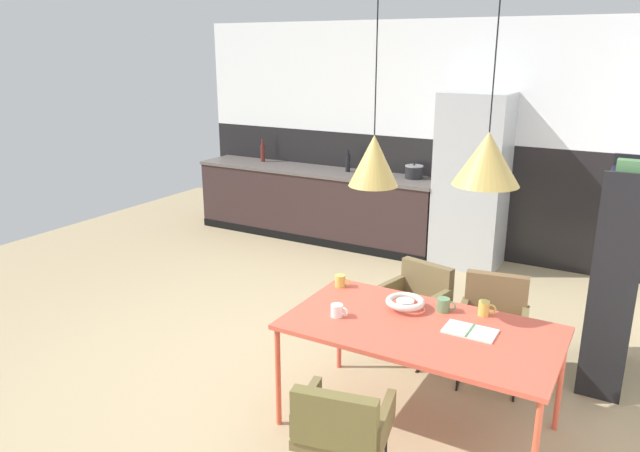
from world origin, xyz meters
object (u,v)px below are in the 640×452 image
pendant_lamp_over_table_near (374,160)px  fruit_bowl (405,302)px  pendant_lamp_over_table_far (487,159)px  bottle_spice_small (263,152)px  armchair_far_side (493,317)px  armchair_corner_seat (417,296)px  refrigerator_column (472,181)px  open_book (470,331)px  mug_tall_blue (444,305)px  cooking_pot (414,172)px  bottle_vinegar_dark (348,162)px  dining_table (421,332)px  mug_dark_espresso (337,311)px  mug_white_ceramic (341,281)px  mug_wide_latte (485,308)px  armchair_facing_counter (341,424)px  open_shelf_unit (618,265)px

pendant_lamp_over_table_near → fruit_bowl: bearing=56.6°
pendant_lamp_over_table_far → bottle_spice_small: bearing=138.9°
armchair_far_side → armchair_corner_seat: armchair_far_side is taller
refrigerator_column → open_book: size_ratio=6.20×
mug_tall_blue → refrigerator_column: bearing=102.9°
cooking_pot → bottle_vinegar_dark: size_ratio=0.79×
open_book → refrigerator_column: bearing=106.2°
pendant_lamp_over_table_near → pendant_lamp_over_table_far: 0.68m
mug_tall_blue → bottle_spice_small: 4.76m
dining_table → open_book: bearing=13.9°
dining_table → pendant_lamp_over_table_near: (-0.34, -0.04, 1.08)m
mug_tall_blue → cooking_pot: 3.39m
mug_dark_espresso → pendant_lamp_over_table_far: size_ratio=0.12×
mug_white_ceramic → cooking_pot: (-0.62, 3.04, 0.22)m
cooking_pot → bottle_spice_small: bottle_spice_small is taller
mug_wide_latte → mug_white_ceramic: size_ratio=1.00×
bottle_spice_small → pendant_lamp_over_table_far: (3.91, -3.41, 0.80)m
mug_white_ceramic → bottle_vinegar_dark: bearing=116.3°
mug_wide_latte → pendant_lamp_over_table_far: (0.04, -0.39, 1.05)m
mug_wide_latte → mug_tall_blue: bearing=-164.7°
refrigerator_column → mug_white_ceramic: (-0.12, -2.93, -0.20)m
dining_table → armchair_facing_counter: 0.88m
dining_table → pendant_lamp_over_table_far: size_ratio=1.70×
refrigerator_column → dining_table: size_ratio=1.16×
mug_tall_blue → fruit_bowl: bearing=-158.3°
fruit_bowl → open_shelf_unit: bearing=43.8°
pendant_lamp_over_table_near → pendant_lamp_over_table_far: same height
cooking_pot → bottle_spice_small: 2.21m
dining_table → bottle_vinegar_dark: bottle_vinegar_dark is taller
dining_table → pendant_lamp_over_table_far: 1.20m
mug_wide_latte → mug_dark_espresso: (-0.83, -0.49, -0.01)m
fruit_bowl → mug_white_ceramic: 0.58m
armchair_corner_seat → cooking_pot: bearing=-54.7°
armchair_corner_seat → fruit_bowl: (0.19, -0.77, 0.29)m
mug_white_ceramic → pendant_lamp_over_table_far: size_ratio=0.12×
mug_wide_latte → mug_tall_blue: 0.26m
open_shelf_unit → pendant_lamp_over_table_far: 1.80m
armchair_facing_counter → pendant_lamp_over_table_near: bearing=93.0°
dining_table → open_shelf_unit: bearing=53.0°
cooking_pot → mug_dark_espresso: bearing=-76.6°
armchair_facing_counter → refrigerator_column: bearing=85.1°
open_shelf_unit → armchair_facing_counter: bearing=-27.4°
armchair_corner_seat → open_shelf_unit: 1.49m
armchair_facing_counter → pendant_lamp_over_table_near: pendant_lamp_over_table_near is taller
refrigerator_column → fruit_bowl: (0.44, -3.06, -0.20)m
fruit_bowl → armchair_far_side: bearing=56.5°
bottle_vinegar_dark → pendant_lamp_over_table_far: bearing=-52.6°
mug_white_ceramic → armchair_far_side: bearing=28.2°
refrigerator_column → mug_dark_espresso: bearing=-88.2°
open_shelf_unit → refrigerator_column: bearing=-139.4°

